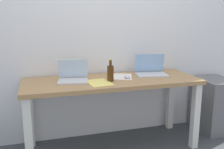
{
  "coord_description": "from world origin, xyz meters",
  "views": [
    {
      "loc": [
        -0.71,
        -2.42,
        1.35
      ],
      "look_at": [
        0.0,
        0.0,
        0.79
      ],
      "focal_mm": 40.78,
      "sensor_mm": 36.0,
      "label": 1
    }
  ],
  "objects": [
    {
      "name": "desk",
      "position": [
        0.0,
        0.0,
        0.64
      ],
      "size": [
        1.78,
        0.65,
        0.74
      ],
      "color": "#A37A4C",
      "rests_on": "ground"
    },
    {
      "name": "paper_sheet_near_back",
      "position": [
        0.13,
        0.08,
        0.75
      ],
      "size": [
        0.3,
        0.35,
        0.0
      ],
      "primitive_type": "cube",
      "rotation": [
        0.0,
        0.0,
        -0.34
      ],
      "color": "white",
      "rests_on": "desk"
    },
    {
      "name": "ground_plane",
      "position": [
        0.0,
        0.0,
        0.0
      ],
      "size": [
        8.0,
        8.0,
        0.0
      ],
      "primitive_type": "plane",
      "color": "#42474C"
    },
    {
      "name": "paper_yellow_folder",
      "position": [
        -0.16,
        -0.1,
        0.75
      ],
      "size": [
        0.24,
        0.32,
        0.0
      ],
      "primitive_type": "cube",
      "rotation": [
        0.0,
        0.0,
        0.11
      ],
      "color": "#F4E06B",
      "rests_on": "desk"
    },
    {
      "name": "laptop_left",
      "position": [
        -0.39,
        0.03,
        0.79
      ],
      "size": [
        0.33,
        0.29,
        0.21
      ],
      "color": "silver",
      "rests_on": "desk"
    },
    {
      "name": "beer_bottle",
      "position": [
        -0.03,
        -0.06,
        0.83
      ],
      "size": [
        0.06,
        0.06,
        0.22
      ],
      "color": "#47280F",
      "rests_on": "desk"
    },
    {
      "name": "back_wall",
      "position": [
        0.0,
        0.38,
        1.3
      ],
      "size": [
        5.2,
        0.08,
        2.6
      ],
      "primitive_type": "cube",
      "color": "white",
      "rests_on": "ground"
    },
    {
      "name": "computer_mouse",
      "position": [
        0.16,
        -0.01,
        0.76
      ],
      "size": [
        0.06,
        0.1,
        0.03
      ],
      "primitive_type": "ellipsoid",
      "rotation": [
        0.0,
        0.0,
        -0.05
      ],
      "color": "silver",
      "rests_on": "desk"
    },
    {
      "name": "filing_cabinet",
      "position": [
        1.32,
        0.07,
        0.32
      ],
      "size": [
        0.4,
        0.48,
        0.64
      ],
      "primitive_type": "cube",
      "color": "slate",
      "rests_on": "ground"
    },
    {
      "name": "laptop_right",
      "position": [
        0.47,
        0.08,
        0.79
      ],
      "size": [
        0.36,
        0.3,
        0.22
      ],
      "color": "silver",
      "rests_on": "desk"
    }
  ]
}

